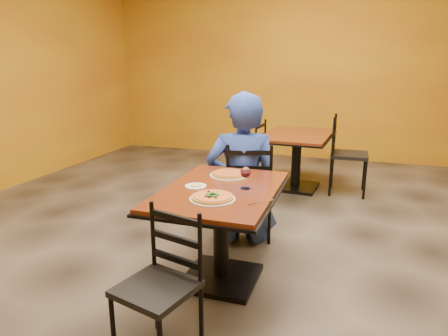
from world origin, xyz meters
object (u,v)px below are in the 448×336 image
(pizza_main, at_px, (213,197))
(pizza_far, at_px, (229,174))
(diner, at_px, (242,168))
(wine_glass, at_px, (246,177))
(chair_main_near, at_px, (156,289))
(plate_main, at_px, (213,199))
(plate_far, at_px, (229,175))
(chair_second_right, at_px, (349,155))
(chair_second_left, at_px, (248,152))
(table_second, at_px, (297,148))
(side_plate, at_px, (196,186))
(chair_main_far, at_px, (248,189))
(table_main, at_px, (221,213))

(pizza_main, bearing_deg, pizza_far, 96.78)
(diner, bearing_deg, wine_glass, 89.77)
(chair_main_near, height_order, plate_main, chair_main_near)
(plate_main, bearing_deg, wine_glass, 64.73)
(plate_far, bearing_deg, chair_second_right, 67.68)
(chair_second_left, relative_size, wine_glass, 4.99)
(table_second, height_order, pizza_main, pizza_main)
(pizza_far, relative_size, side_plate, 1.75)
(table_second, xyz_separation_m, pizza_far, (-0.25, -2.24, 0.21))
(chair_main_near, distance_m, pizza_main, 0.73)
(chair_second_left, bearing_deg, chair_main_far, 21.80)
(chair_main_far, height_order, diner, diner)
(chair_main_far, relative_size, side_plate, 5.91)
(chair_second_left, distance_m, plate_far, 2.30)
(table_second, xyz_separation_m, side_plate, (-0.39, -2.60, 0.20))
(chair_second_left, distance_m, pizza_far, 2.30)
(diner, distance_m, wine_glass, 0.79)
(chair_main_far, distance_m, plate_far, 0.61)
(table_second, bearing_deg, chair_main_far, -97.47)
(plate_far, relative_size, side_plate, 1.94)
(chair_second_right, relative_size, wine_glass, 5.59)
(chair_main_near, bearing_deg, pizza_far, 103.18)
(table_main, distance_m, pizza_main, 0.34)
(diner, height_order, plate_far, diner)
(chair_second_right, distance_m, plate_far, 2.44)
(chair_second_left, bearing_deg, table_second, 96.94)
(table_main, relative_size, wine_glass, 6.83)
(diner, distance_m, plate_main, 1.05)
(plate_far, bearing_deg, table_second, 83.70)
(chair_second_right, distance_m, diner, 2.02)
(plate_main, bearing_deg, diner, 94.55)
(chair_main_near, bearing_deg, plate_main, 95.41)
(chair_second_right, height_order, pizza_main, chair_second_right)
(table_main, distance_m, side_plate, 0.28)
(table_main, distance_m, plate_far, 0.39)
(chair_main_far, distance_m, pizza_far, 0.62)
(chair_main_far, height_order, chair_second_left, chair_main_far)
(chair_second_left, bearing_deg, plate_main, 16.86)
(plate_main, relative_size, plate_far, 1.00)
(plate_far, height_order, wine_glass, wine_glass)
(plate_main, bearing_deg, table_main, 95.94)
(table_second, distance_m, pizza_main, 2.84)
(table_main, height_order, chair_main_far, chair_main_far)
(chair_main_near, relative_size, wine_glass, 4.74)
(plate_far, bearing_deg, chair_main_near, -91.61)
(table_main, height_order, diner, diner)
(chair_second_left, xyz_separation_m, chair_second_right, (1.34, 0.00, 0.05))
(chair_second_right, relative_size, plate_main, 3.25)
(pizza_far, xyz_separation_m, wine_glass, (0.22, -0.28, 0.07))
(pizza_main, bearing_deg, plate_far, 96.78)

